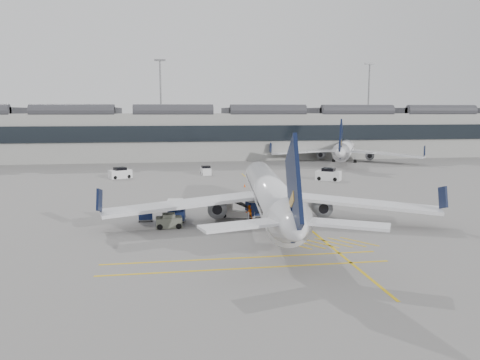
{
  "coord_description": "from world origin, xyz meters",
  "views": [
    {
      "loc": [
        -3.73,
        -45.18,
        11.45
      ],
      "look_at": [
        4.17,
        5.03,
        4.0
      ],
      "focal_mm": 35.0,
      "sensor_mm": 36.0,
      "label": 1
    }
  ],
  "objects": [
    {
      "name": "ground",
      "position": [
        0.0,
        0.0,
        0.0
      ],
      "size": [
        220.0,
        220.0,
        0.0
      ],
      "primitive_type": "plane",
      "color": "gray",
      "rests_on": "ground"
    },
    {
      "name": "safety_cone_engine",
      "position": [
        14.32,
        9.44,
        0.25
      ],
      "size": [
        0.36,
        0.36,
        0.49
      ],
      "primitive_type": "cone",
      "color": "#F24C0A",
      "rests_on": "ground"
    },
    {
      "name": "baggage_cart_d",
      "position": [
        -6.1,
        4.08,
        0.89
      ],
      "size": [
        1.62,
        1.36,
        1.65
      ],
      "rotation": [
        0.0,
        0.0,
        0.04
      ],
      "color": "gray",
      "rests_on": "ground"
    },
    {
      "name": "terminal",
      "position": [
        0.0,
        71.93,
        6.14
      ],
      "size": [
        200.0,
        20.45,
        12.4
      ],
      "color": "#9E9E99",
      "rests_on": "ground"
    },
    {
      "name": "baggage_cart_a",
      "position": [
        5.62,
        4.14,
        0.99
      ],
      "size": [
        2.07,
        1.86,
        1.84
      ],
      "rotation": [
        0.0,
        0.0,
        0.27
      ],
      "color": "gray",
      "rests_on": "ground"
    },
    {
      "name": "airliner_far",
      "position": [
        36.93,
        57.28,
        2.95
      ],
      "size": [
        31.78,
        35.05,
        10.05
      ],
      "rotation": [
        0.0,
        0.0,
        -0.44
      ],
      "color": "white",
      "rests_on": "ground"
    },
    {
      "name": "baggage_cart_b",
      "position": [
        -2.84,
        3.13,
        1.02
      ],
      "size": [
        2.03,
        1.76,
        1.9
      ],
      "rotation": [
        0.0,
        0.0,
        -0.16
      ],
      "color": "gray",
      "rests_on": "ground"
    },
    {
      "name": "service_van_right",
      "position": [
        23.08,
        29.45,
        0.93
      ],
      "size": [
        4.47,
        3.88,
        2.07
      ],
      "rotation": [
        0.0,
        0.0,
        -0.58
      ],
      "color": "white",
      "rests_on": "ground"
    },
    {
      "name": "baggage_cart_c",
      "position": [
        -2.93,
        5.87,
        1.0
      ],
      "size": [
        1.92,
        1.64,
        1.87
      ],
      "rotation": [
        0.0,
        0.0,
        -0.1
      ],
      "color": "gray",
      "rests_on": "ground"
    },
    {
      "name": "service_van_mid",
      "position": [
        3.27,
        39.72,
        0.74
      ],
      "size": [
        1.81,
        3.31,
        1.65
      ],
      "rotation": [
        0.0,
        0.0,
        1.64
      ],
      "color": "white",
      "rests_on": "ground"
    },
    {
      "name": "pushback_tug",
      "position": [
        -3.67,
        0.72,
        0.63
      ],
      "size": [
        2.6,
        1.67,
        1.43
      ],
      "rotation": [
        0.0,
        0.0,
        0.04
      ],
      "color": "#595C4E",
      "rests_on": "ground"
    },
    {
      "name": "light_masts",
      "position": [
        -1.67,
        86.0,
        14.49
      ],
      "size": [
        113.0,
        0.6,
        25.45
      ],
      "color": "slate",
      "rests_on": "ground"
    },
    {
      "name": "airliner_main",
      "position": [
        6.8,
        1.57,
        2.94
      ],
      "size": [
        34.26,
        37.62,
        10.01
      ],
      "rotation": [
        0.0,
        0.0,
        -0.11
      ],
      "color": "white",
      "rests_on": "ground"
    },
    {
      "name": "ramp_agent_a",
      "position": [
        6.89,
        7.14,
        0.93
      ],
      "size": [
        0.81,
        0.75,
        1.86
      ],
      "primitive_type": "imported",
      "rotation": [
        0.0,
        0.0,
        0.61
      ],
      "color": "red",
      "rests_on": "ground"
    },
    {
      "name": "ramp_agent_b",
      "position": [
        4.78,
        2.75,
        0.82
      ],
      "size": [
        0.94,
        0.82,
        1.63
      ],
      "primitive_type": "imported",
      "rotation": [
        0.0,
        0.0,
        3.44
      ],
      "color": "#E95B0C",
      "rests_on": "ground"
    },
    {
      "name": "service_van_left",
      "position": [
        -11.78,
        37.27,
        0.85
      ],
      "size": [
        4.15,
        3.3,
        1.91
      ],
      "rotation": [
        0.0,
        0.0,
        0.46
      ],
      "color": "white",
      "rests_on": "ground"
    },
    {
      "name": "safety_cone_nose",
      "position": [
        7.97,
        24.57,
        0.23
      ],
      "size": [
        0.34,
        0.34,
        0.47
      ],
      "primitive_type": "cone",
      "color": "#F24C0A",
      "rests_on": "ground"
    },
    {
      "name": "belt_loader",
      "position": [
        3.77,
        4.63,
        0.56
      ],
      "size": [
        4.81,
        2.46,
        1.9
      ],
      "rotation": [
        0.0,
        0.0,
        -0.26
      ],
      "color": "silver",
      "rests_on": "ground"
    },
    {
      "name": "apron_markings",
      "position": [
        10.0,
        10.0,
        0.01
      ],
      "size": [
        0.25,
        60.0,
        0.01
      ],
      "primitive_type": "cube",
      "color": "gold",
      "rests_on": "ground"
    }
  ]
}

